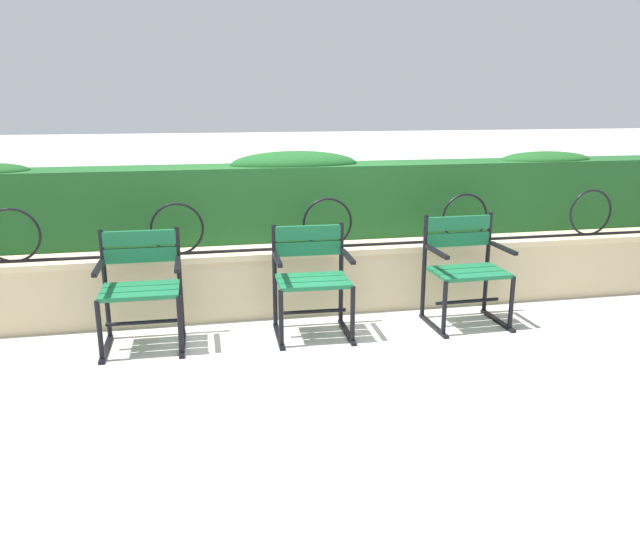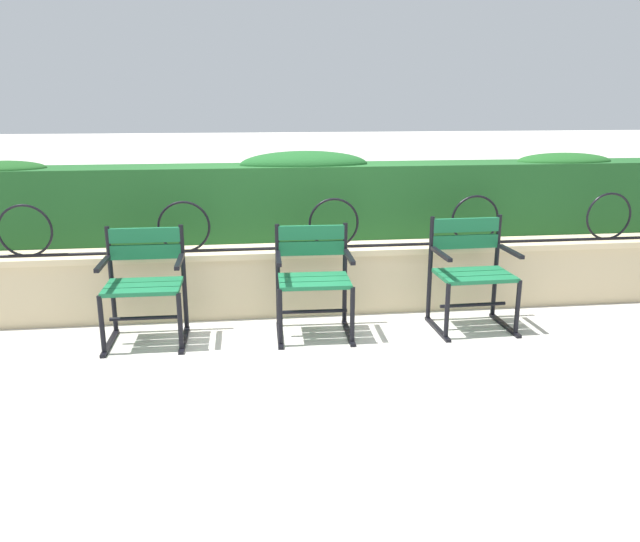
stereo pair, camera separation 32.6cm
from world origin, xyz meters
name	(u,v)px [view 2 (the right image)]	position (x,y,z in m)	size (l,w,h in m)	color
ground_plane	(321,345)	(0.00, 0.00, 0.00)	(60.00, 60.00, 0.00)	#BCB7AD
stone_wall	(309,278)	(0.00, 0.82, 0.28)	(8.49, 0.41, 0.56)	#C6B289
iron_arch_fence	(269,229)	(-0.33, 0.74, 0.73)	(7.93, 0.02, 0.42)	black
hedge_row	(305,198)	(0.02, 1.24, 0.91)	(8.32, 0.48, 0.76)	#1E5123
park_chair_left	(144,281)	(-1.28, 0.29, 0.46)	(0.59, 0.53, 0.84)	#19663D
park_chair_centre	(313,276)	(-0.03, 0.28, 0.45)	(0.59, 0.54, 0.83)	#19663D
park_chair_right	(471,270)	(1.22, 0.27, 0.46)	(0.61, 0.53, 0.87)	#19663D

